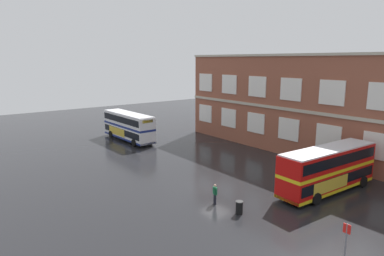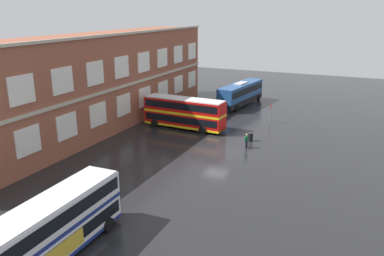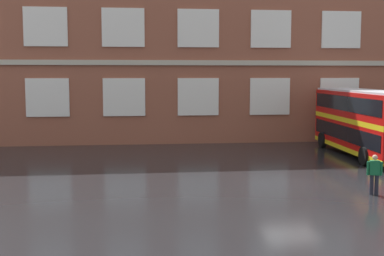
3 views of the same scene
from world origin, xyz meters
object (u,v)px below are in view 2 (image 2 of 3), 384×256
Objects in this scene: bus_stand_flag at (270,112)px; station_litter_bin at (251,137)px; waiting_passenger at (246,140)px; double_decker_near at (54,227)px; double_decker_middle at (184,113)px; touring_coach at (241,94)px.

bus_stand_flag is 2.62× the size of station_litter_bin.
bus_stand_flag reaches higher than waiting_passenger.
waiting_passenger is at bearing -11.23° from double_decker_near.
waiting_passenger is at bearing -112.75° from double_decker_middle.
bus_stand_flag is 8.70m from station_litter_bin.
touring_coach is (44.57, 2.06, -0.24)m from double_decker_near.
touring_coach reaches higher than bus_stand_flag.
touring_coach is at bearing 21.74° from station_litter_bin.
double_decker_middle is (29.14, 4.86, 0.00)m from double_decker_near.
double_decker_near is 28.03m from station_litter_bin.
double_decker_near is at bearing 172.23° from bus_stand_flag.
double_decker_near reaches higher than bus_stand_flag.
station_litter_bin is (-1.55, -9.57, -1.63)m from double_decker_middle.
double_decker_middle is 15.68m from touring_coach.
touring_coach is at bearing 39.95° from bus_stand_flag.
double_decker_near is 0.90× the size of touring_coach.
bus_stand_flag reaches higher than station_litter_bin.
touring_coach is 20.79m from waiting_passenger.
waiting_passenger reaches higher than station_litter_bin.
double_decker_near reaches higher than touring_coach.
double_decker_near is 25.54m from waiting_passenger.
waiting_passenger is at bearing -179.87° from bus_stand_flag.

